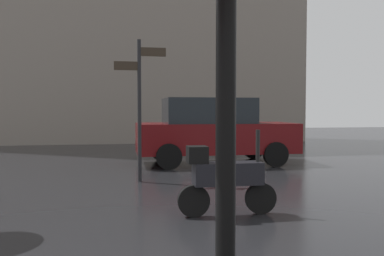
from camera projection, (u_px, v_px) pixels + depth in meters
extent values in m
cylinder|color=black|center=(226.00, 188.00, 1.47)|extent=(0.07, 0.07, 2.47)
cylinder|color=black|center=(261.00, 198.00, 5.86)|extent=(0.46, 0.09, 0.46)
cylinder|color=black|center=(194.00, 201.00, 5.68)|extent=(0.46, 0.09, 0.46)
cube|color=black|center=(228.00, 173.00, 5.75)|extent=(1.00, 0.32, 0.32)
cube|color=black|center=(197.00, 155.00, 5.66)|extent=(0.28, 0.28, 0.24)
cylinder|color=black|center=(258.00, 149.00, 5.82)|extent=(0.06, 0.06, 0.55)
cube|color=#590C0F|center=(215.00, 137.00, 11.34)|extent=(4.42, 1.84, 0.82)
cube|color=black|center=(208.00, 111.00, 11.26)|extent=(2.43, 1.69, 0.70)
cylinder|color=black|center=(253.00, 148.00, 12.51)|extent=(0.67, 0.18, 0.67)
cylinder|color=black|center=(276.00, 154.00, 10.71)|extent=(0.67, 0.18, 0.67)
cylinder|color=black|center=(162.00, 150.00, 12.00)|extent=(0.67, 0.18, 0.67)
cylinder|color=black|center=(169.00, 157.00, 10.20)|extent=(0.67, 0.18, 0.67)
cylinder|color=black|center=(139.00, 111.00, 8.41)|extent=(0.08, 0.08, 2.99)
cube|color=#33281E|center=(153.00, 52.00, 8.40)|extent=(0.56, 0.04, 0.18)
cube|color=#33281E|center=(127.00, 66.00, 8.32)|extent=(0.52, 0.04, 0.18)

